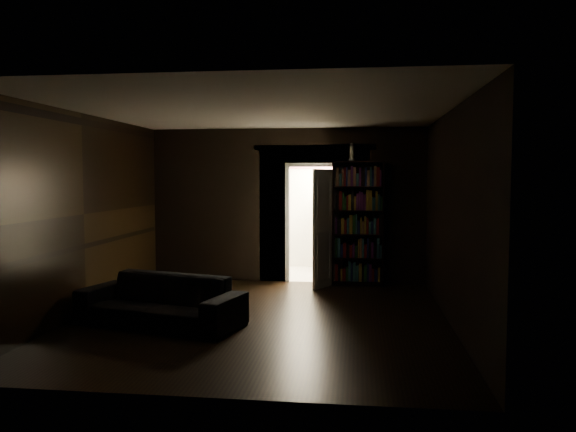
# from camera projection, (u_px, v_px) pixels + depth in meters

# --- Properties ---
(ground) EXTENTS (5.50, 5.50, 0.00)m
(ground) POSITION_uv_depth(u_px,v_px,m) (261.00, 319.00, 7.60)
(ground) COLOR black
(ground) RESTS_ON ground
(room_walls) EXTENTS (5.02, 5.61, 2.84)m
(room_walls) POSITION_uv_depth(u_px,v_px,m) (272.00, 192.00, 8.55)
(room_walls) COLOR black
(room_walls) RESTS_ON ground
(kitchen_alcove) EXTENTS (2.20, 1.80, 2.60)m
(kitchen_alcove) POSITION_uv_depth(u_px,v_px,m) (318.00, 212.00, 11.29)
(kitchen_alcove) COLOR beige
(kitchen_alcove) RESTS_ON ground
(sofa) EXTENTS (2.33, 1.48, 0.83)m
(sofa) POSITION_uv_depth(u_px,v_px,m) (160.00, 293.00, 7.28)
(sofa) COLOR black
(sofa) RESTS_ON ground
(bookshelf) EXTENTS (0.95, 0.62, 2.20)m
(bookshelf) POSITION_uv_depth(u_px,v_px,m) (358.00, 223.00, 9.93)
(bookshelf) COLOR black
(bookshelf) RESTS_ON ground
(refrigerator) EXTENTS (0.77, 0.71, 1.65)m
(refrigerator) POSITION_uv_depth(u_px,v_px,m) (332.00, 230.00, 11.52)
(refrigerator) COLOR white
(refrigerator) RESTS_ON ground
(door) EXTENTS (0.46, 0.77, 2.05)m
(door) POSITION_uv_depth(u_px,v_px,m) (327.00, 228.00, 9.77)
(door) COLOR silver
(door) RESTS_ON ground
(figurine) EXTENTS (0.14, 0.14, 0.32)m
(figurine) POSITION_uv_depth(u_px,v_px,m) (352.00, 152.00, 9.87)
(figurine) COLOR white
(figurine) RESTS_ON bookshelf
(bottles) EXTENTS (0.72, 0.27, 0.29)m
(bottles) POSITION_uv_depth(u_px,v_px,m) (332.00, 183.00, 11.43)
(bottles) COLOR black
(bottles) RESTS_ON refrigerator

